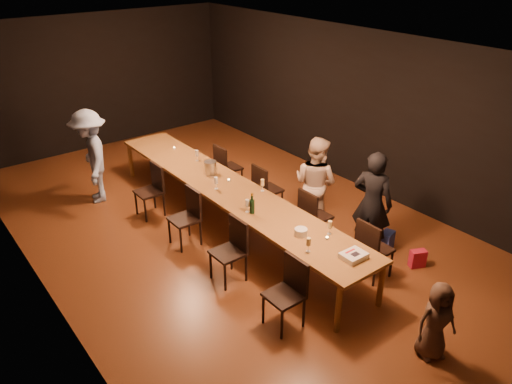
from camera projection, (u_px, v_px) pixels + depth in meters
ground at (229, 227)px, 8.49m from camera, size 10.00×10.00×0.00m
room_shell at (226, 109)px, 7.56m from camera, size 6.04×10.04×3.02m
table at (228, 190)px, 8.18m from camera, size 0.90×6.00×0.75m
chair_right_0 at (375, 248)px, 7.06m from camera, size 0.42×0.42×0.93m
chair_right_1 at (316, 215)px, 7.91m from camera, size 0.42×0.42×0.93m
chair_right_2 at (268, 189)px, 8.75m from camera, size 0.42×0.42×0.93m
chair_right_3 at (229, 167)px, 9.60m from camera, size 0.42×0.42×0.93m
chair_left_0 at (284, 295)px, 6.13m from camera, size 0.42×0.42×0.93m
chair_left_1 at (228, 252)px, 6.97m from camera, size 0.42×0.42×0.93m
chair_left_2 at (184, 218)px, 7.82m from camera, size 0.42×0.42×0.93m
chair_left_3 at (149, 191)px, 8.66m from camera, size 0.42×0.42×0.93m
woman_birthday at (372, 203)px, 7.48m from camera, size 0.61×0.72×1.67m
woman_tan at (315, 183)px, 8.19m from camera, size 0.75×0.89×1.60m
man_blue at (91, 157)px, 9.01m from camera, size 0.93×1.26×1.74m
child at (436, 321)px, 5.66m from camera, size 0.57×0.48×1.00m
gift_bag_red at (418, 259)px, 7.41m from camera, size 0.26×0.21×0.27m
gift_bag_blue at (387, 241)px, 7.81m from camera, size 0.28×0.22×0.31m
birthday_cake at (354, 256)px, 6.33m from camera, size 0.32×0.26×0.07m
plate_stack at (301, 232)px, 6.81m from camera, size 0.20×0.20×0.10m
champagne_bottle at (252, 203)px, 7.32m from camera, size 0.10×0.10×0.33m
ice_bucket at (210, 168)px, 8.58m from camera, size 0.23×0.23×0.23m
wineglass_0 at (308, 245)px, 6.43m from camera, size 0.06×0.06×0.21m
wineglass_1 at (330, 228)px, 6.82m from camera, size 0.06×0.06×0.21m
wineglass_2 at (247, 206)px, 7.38m from camera, size 0.06×0.06×0.21m
wineglass_3 at (262, 185)px, 8.00m from camera, size 0.06×0.06×0.21m
wineglass_4 at (216, 183)px, 8.07m from camera, size 0.06×0.06×0.21m
wineglass_5 at (197, 156)px, 9.10m from camera, size 0.06×0.06×0.21m
tealight_near at (327, 238)px, 6.74m from camera, size 0.05×0.05×0.03m
tealight_mid at (229, 180)px, 8.36m from camera, size 0.05×0.05×0.03m
tealight_far at (174, 148)px, 9.66m from camera, size 0.05×0.05×0.03m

